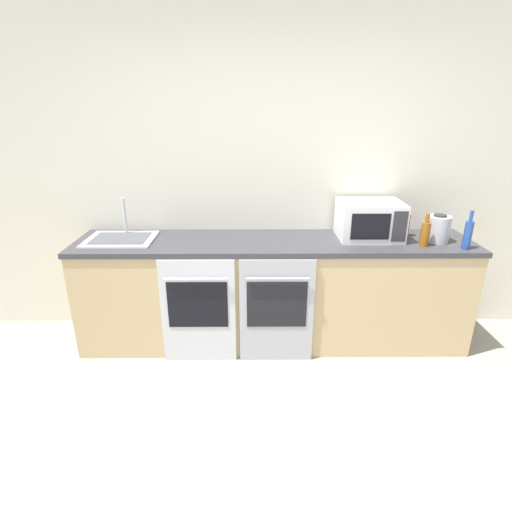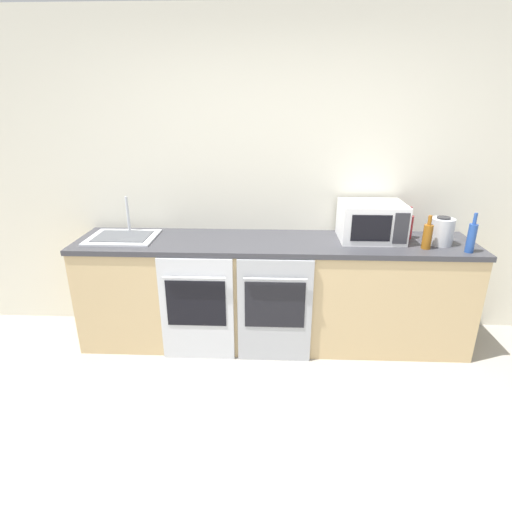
{
  "view_description": "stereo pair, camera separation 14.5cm",
  "coord_description": "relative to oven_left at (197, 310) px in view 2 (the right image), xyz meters",
  "views": [
    {
      "loc": [
        -0.16,
        -1.28,
        1.88
      ],
      "look_at": [
        -0.14,
        1.72,
        0.76
      ],
      "focal_mm": 28.0,
      "sensor_mm": 36.0,
      "label": 1
    },
    {
      "loc": [
        -0.02,
        -1.28,
        1.88
      ],
      "look_at": [
        -0.14,
        1.72,
        0.76
      ],
      "focal_mm": 28.0,
      "sensor_mm": 36.0,
      "label": 2
    }
  ],
  "objects": [
    {
      "name": "bottle_red",
      "position": [
        1.65,
        0.42,
        0.56
      ],
      "size": [
        0.07,
        0.07,
        0.26
      ],
      "color": "maroon",
      "rests_on": "counter_back"
    },
    {
      "name": "bottle_blue",
      "position": [
        2.0,
        0.1,
        0.58
      ],
      "size": [
        0.06,
        0.06,
        0.29
      ],
      "color": "#234793",
      "rests_on": "counter_back"
    },
    {
      "name": "counter_back",
      "position": [
        0.58,
        0.32,
        0.01
      ],
      "size": [
        3.14,
        0.62,
        0.89
      ],
      "color": "tan",
      "rests_on": "ground_plane"
    },
    {
      "name": "bottle_amber",
      "position": [
        1.71,
        0.17,
        0.56
      ],
      "size": [
        0.07,
        0.07,
        0.25
      ],
      "color": "#8C5114",
      "rests_on": "counter_back"
    },
    {
      "name": "oven_left",
      "position": [
        0.0,
        0.0,
        0.0
      ],
      "size": [
        0.56,
        0.06,
        0.85
      ],
      "color": "silver",
      "rests_on": "ground_plane"
    },
    {
      "name": "oven_right",
      "position": [
        0.59,
        0.0,
        0.0
      ],
      "size": [
        0.56,
        0.06,
        0.85
      ],
      "color": "#A8AAAF",
      "rests_on": "ground_plane"
    },
    {
      "name": "wall_back",
      "position": [
        0.58,
        0.65,
        0.87
      ],
      "size": [
        10.0,
        0.06,
        2.6
      ],
      "color": "silver",
      "rests_on": "ground_plane"
    },
    {
      "name": "kettle",
      "position": [
        1.85,
        0.28,
        0.56
      ],
      "size": [
        0.18,
        0.18,
        0.22
      ],
      "color": "#B7BABF",
      "rests_on": "counter_back"
    },
    {
      "name": "microwave",
      "position": [
        1.34,
        0.38,
        0.61
      ],
      "size": [
        0.49,
        0.39,
        0.29
      ],
      "color": "silver",
      "rests_on": "counter_back"
    },
    {
      "name": "sink",
      "position": [
        -0.63,
        0.33,
        0.48
      ],
      "size": [
        0.53,
        0.42,
        0.3
      ],
      "color": "silver",
      "rests_on": "counter_back"
    }
  ]
}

